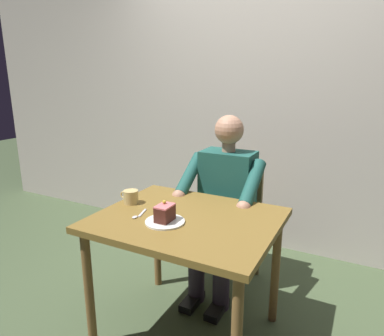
{
  "coord_description": "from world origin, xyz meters",
  "views": [
    {
      "loc": [
        -0.83,
        1.53,
        1.48
      ],
      "look_at": [
        0.02,
        -0.1,
        0.99
      ],
      "focal_mm": 32.24,
      "sensor_mm": 36.0,
      "label": 1
    }
  ],
  "objects_px": {
    "dining_table": "(187,232)",
    "dessert_spoon": "(138,215)",
    "cake_slice": "(165,213)",
    "coffee_cup": "(131,197)",
    "chair": "(232,215)",
    "seated_person": "(223,204)"
  },
  "relations": [
    {
      "from": "dining_table",
      "to": "dessert_spoon",
      "type": "xyz_separation_m",
      "value": [
        0.24,
        0.11,
        0.1
      ]
    },
    {
      "from": "cake_slice",
      "to": "coffee_cup",
      "type": "xyz_separation_m",
      "value": [
        0.33,
        -0.15,
        -0.01
      ]
    },
    {
      "from": "chair",
      "to": "cake_slice",
      "type": "distance_m",
      "value": 0.87
    },
    {
      "from": "seated_person",
      "to": "coffee_cup",
      "type": "height_order",
      "value": "seated_person"
    },
    {
      "from": "chair",
      "to": "coffee_cup",
      "type": "distance_m",
      "value": 0.83
    },
    {
      "from": "dining_table",
      "to": "dessert_spoon",
      "type": "distance_m",
      "value": 0.28
    },
    {
      "from": "seated_person",
      "to": "cake_slice",
      "type": "xyz_separation_m",
      "value": [
        0.07,
        0.64,
        0.15
      ]
    },
    {
      "from": "dining_table",
      "to": "cake_slice",
      "type": "height_order",
      "value": "cake_slice"
    },
    {
      "from": "cake_slice",
      "to": "dessert_spoon",
      "type": "bearing_deg",
      "value": -2.79
    },
    {
      "from": "cake_slice",
      "to": "coffee_cup",
      "type": "height_order",
      "value": "cake_slice"
    },
    {
      "from": "dining_table",
      "to": "chair",
      "type": "distance_m",
      "value": 0.71
    },
    {
      "from": "chair",
      "to": "coffee_cup",
      "type": "relative_size",
      "value": 7.24
    },
    {
      "from": "cake_slice",
      "to": "dining_table",
      "type": "bearing_deg",
      "value": -119.66
    },
    {
      "from": "coffee_cup",
      "to": "dessert_spoon",
      "type": "relative_size",
      "value": 0.86
    },
    {
      "from": "dining_table",
      "to": "dessert_spoon",
      "type": "height_order",
      "value": "dessert_spoon"
    },
    {
      "from": "dessert_spoon",
      "to": "chair",
      "type": "bearing_deg",
      "value": -106.89
    },
    {
      "from": "dining_table",
      "to": "cake_slice",
      "type": "bearing_deg",
      "value": 60.34
    },
    {
      "from": "chair",
      "to": "dessert_spoon",
      "type": "relative_size",
      "value": 6.26
    },
    {
      "from": "chair",
      "to": "seated_person",
      "type": "xyz_separation_m",
      "value": [
        -0.0,
        0.17,
        0.15
      ]
    },
    {
      "from": "seated_person",
      "to": "cake_slice",
      "type": "bearing_deg",
      "value": 84.03
    },
    {
      "from": "seated_person",
      "to": "cake_slice",
      "type": "height_order",
      "value": "seated_person"
    },
    {
      "from": "chair",
      "to": "cake_slice",
      "type": "xyz_separation_m",
      "value": [
        0.07,
        0.81,
        0.3
      ]
    }
  ]
}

